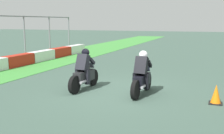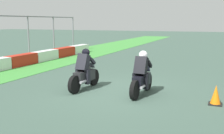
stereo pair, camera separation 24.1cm
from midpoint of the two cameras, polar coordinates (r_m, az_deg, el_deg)
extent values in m
plane|color=#3D564A|center=(9.84, 0.17, -5.15)|extent=(120.00, 120.00, 0.00)
cube|color=red|center=(16.22, -19.45, 1.31)|extent=(2.16, 0.60, 0.64)
cube|color=silver|center=(17.94, -14.91, 2.27)|extent=(2.16, 0.60, 0.64)
cube|color=red|center=(19.74, -11.17, 3.06)|extent=(2.16, 0.60, 0.64)
cube|color=silver|center=(21.63, -8.07, 3.70)|extent=(2.16, 0.60, 0.64)
cylinder|color=slate|center=(18.96, -18.22, 5.87)|extent=(0.10, 0.10, 2.86)
cylinder|color=slate|center=(21.27, -13.29, 6.44)|extent=(0.10, 0.10, 2.86)
cylinder|color=slate|center=(23.71, -9.34, 6.87)|extent=(0.10, 0.10, 2.86)
cylinder|color=black|center=(10.09, 6.74, -2.98)|extent=(0.64, 0.16, 0.64)
cylinder|color=black|center=(8.79, 4.15, -4.83)|extent=(0.64, 0.16, 0.64)
cube|color=black|center=(9.39, 5.55, -2.77)|extent=(1.11, 0.36, 0.40)
ellipsoid|color=black|center=(9.43, 5.77, -0.87)|extent=(0.49, 0.32, 0.24)
cube|color=red|center=(8.91, 4.57, -3.30)|extent=(0.07, 0.16, 0.08)
cylinder|color=#A5A5AD|center=(9.05, 5.84, -4.10)|extent=(0.42, 0.11, 0.10)
cube|color=black|center=(9.20, 5.42, 0.27)|extent=(0.50, 0.42, 0.66)
sphere|color=silver|center=(9.36, 5.86, 2.52)|extent=(0.31, 0.31, 0.30)
cube|color=slate|center=(9.80, 6.47, -0.25)|extent=(0.16, 0.27, 0.23)
cube|color=black|center=(9.34, 4.16, -2.82)|extent=(0.18, 0.15, 0.52)
cube|color=black|center=(9.22, 6.52, -3.02)|extent=(0.18, 0.15, 0.52)
cube|color=black|center=(9.61, 5.09, 0.79)|extent=(0.39, 0.11, 0.31)
cube|color=black|center=(9.51, 7.15, 0.66)|extent=(0.39, 0.11, 0.31)
cylinder|color=black|center=(10.75, -4.65, -2.16)|extent=(0.65, 0.17, 0.64)
cylinder|color=black|center=(9.57, -8.60, -3.71)|extent=(0.65, 0.17, 0.64)
cube|color=#242426|center=(10.11, -6.52, -1.90)|extent=(1.11, 0.36, 0.40)
ellipsoid|color=#242426|center=(10.14, -6.28, -0.13)|extent=(0.49, 0.32, 0.24)
cube|color=red|center=(9.68, -8.03, -2.33)|extent=(0.07, 0.16, 0.08)
cylinder|color=#A5A5AD|center=(9.77, -6.72, -3.09)|extent=(0.42, 0.12, 0.10)
cube|color=black|center=(9.94, -6.87, 0.94)|extent=(0.50, 0.42, 0.66)
sphere|color=black|center=(10.08, -6.28, 3.02)|extent=(0.31, 0.31, 0.30)
cube|color=slate|center=(10.48, -5.20, 0.42)|extent=(0.17, 0.27, 0.23)
cube|color=black|center=(10.11, -7.85, -1.93)|extent=(0.19, 0.15, 0.52)
cube|color=black|center=(9.91, -5.87, -2.12)|extent=(0.19, 0.15, 0.52)
cube|color=black|center=(10.35, -6.67, 1.40)|extent=(0.39, 0.12, 0.31)
cube|color=black|center=(10.18, -4.92, 1.29)|extent=(0.39, 0.12, 0.31)
cube|color=black|center=(8.96, 20.15, -7.13)|extent=(0.40, 0.40, 0.03)
cone|color=orange|center=(8.89, 20.26, -5.38)|extent=(0.32, 0.32, 0.60)
camera|label=1|loc=(0.12, -90.72, -0.12)|focal=43.58mm
camera|label=2|loc=(0.12, 89.28, 0.12)|focal=43.58mm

